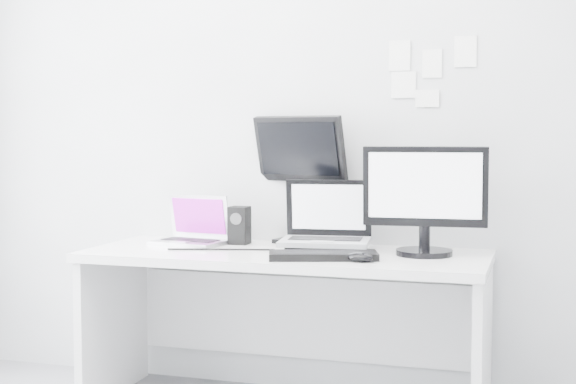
% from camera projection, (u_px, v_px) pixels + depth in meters
% --- Properties ---
extents(back_wall, '(3.60, 0.00, 3.60)m').
position_uv_depth(back_wall, '(307.00, 115.00, 4.00)').
color(back_wall, silver).
rests_on(back_wall, ground).
extents(desk, '(1.80, 0.70, 0.73)m').
position_uv_depth(desk, '(285.00, 332.00, 3.73)').
color(desk, white).
rests_on(desk, ground).
extents(macbook, '(0.36, 0.29, 0.25)m').
position_uv_depth(macbook, '(189.00, 219.00, 3.93)').
color(macbook, '#ABABB0').
rests_on(macbook, desk).
extents(speaker, '(0.10, 0.10, 0.18)m').
position_uv_depth(speaker, '(239.00, 225.00, 3.96)').
color(speaker, black).
rests_on(speaker, desk).
extents(dell_laptop, '(0.43, 0.36, 0.33)m').
position_uv_depth(dell_laptop, '(325.00, 215.00, 3.70)').
color(dell_laptop, '#9EA1A6').
rests_on(dell_laptop, desk).
extents(rear_monitor, '(0.49, 0.27, 0.63)m').
position_uv_depth(rear_monitor, '(302.00, 178.00, 3.98)').
color(rear_monitor, black).
rests_on(rear_monitor, desk).
extents(samsung_monitor, '(0.55, 0.28, 0.49)m').
position_uv_depth(samsung_monitor, '(425.00, 199.00, 3.58)').
color(samsung_monitor, black).
rests_on(samsung_monitor, desk).
extents(keyboard, '(0.48, 0.29, 0.03)m').
position_uv_depth(keyboard, '(323.00, 255.00, 3.49)').
color(keyboard, black).
rests_on(keyboard, desk).
extents(mouse, '(0.13, 0.10, 0.04)m').
position_uv_depth(mouse, '(360.00, 257.00, 3.41)').
color(mouse, black).
rests_on(mouse, desk).
extents(wall_note_0, '(0.10, 0.00, 0.14)m').
position_uv_depth(wall_note_0, '(400.00, 56.00, 3.84)').
color(wall_note_0, white).
rests_on(wall_note_0, back_wall).
extents(wall_note_1, '(0.09, 0.00, 0.13)m').
position_uv_depth(wall_note_1, '(432.00, 63.00, 3.80)').
color(wall_note_1, white).
rests_on(wall_note_1, back_wall).
extents(wall_note_2, '(0.10, 0.00, 0.14)m').
position_uv_depth(wall_note_2, '(465.00, 51.00, 3.75)').
color(wall_note_2, white).
rests_on(wall_note_2, back_wall).
extents(wall_note_3, '(0.11, 0.00, 0.08)m').
position_uv_depth(wall_note_3, '(427.00, 98.00, 3.82)').
color(wall_note_3, white).
rests_on(wall_note_3, back_wall).
extents(wall_note_4, '(0.11, 0.00, 0.12)m').
position_uv_depth(wall_note_4, '(403.00, 85.00, 3.84)').
color(wall_note_4, white).
rests_on(wall_note_4, back_wall).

